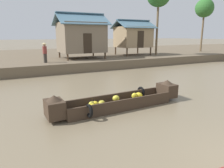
{
  "coord_description": "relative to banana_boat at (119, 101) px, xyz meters",
  "views": [
    {
      "loc": [
        -5.13,
        -1.5,
        3.06
      ],
      "look_at": [
        -0.54,
        7.31,
        0.73
      ],
      "focal_mm": 33.53,
      "sensor_mm": 36.0,
      "label": 1
    }
  ],
  "objects": [
    {
      "name": "banana_boat",
      "position": [
        0.0,
        0.0,
        0.0
      ],
      "size": [
        6.1,
        1.8,
        0.96
      ],
      "color": "#3D2D21",
      "rests_on": "ground"
    },
    {
      "name": "stilt_house_mid_left",
      "position": [
        9.24,
        13.15,
        2.59
      ],
      "size": [
        4.25,
        3.47,
        3.94
      ],
      "color": "#4C3826",
      "rests_on": "riverbank_strip"
    },
    {
      "name": "stilt_house_left",
      "position": [
        2.82,
        12.57,
        2.57
      ],
      "size": [
        4.82,
        3.9,
        4.35
      ],
      "color": "#4C3826",
      "rests_on": "riverbank_strip"
    },
    {
      "name": "palm_tree_near",
      "position": [
        20.59,
        13.17,
        6.21
      ],
      "size": [
        2.44,
        2.44,
        7.01
      ],
      "color": "brown",
      "rests_on": "riverbank_strip"
    },
    {
      "name": "vendor_person",
      "position": [
        -1.07,
        10.57,
        1.41
      ],
      "size": [
        0.44,
        0.44,
        1.66
      ],
      "color": "#332D28",
      "rests_on": "riverbank_strip"
    },
    {
      "name": "ground_plane",
      "position": [
        0.94,
        4.08,
        -0.32
      ],
      "size": [
        300.0,
        300.0,
        0.0
      ],
      "primitive_type": "plane",
      "color": "#7A6B51"
    },
    {
      "name": "riverbank_strip",
      "position": [
        0.94,
        18.89,
        0.08
      ],
      "size": [
        160.0,
        20.0,
        0.81
      ],
      "primitive_type": "cube",
      "color": "brown",
      "rests_on": "ground"
    }
  ]
}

